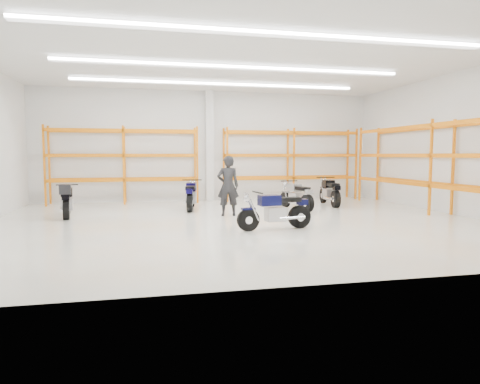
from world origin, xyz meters
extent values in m
plane|color=beige|center=(0.00, 0.00, 0.00)|extent=(14.00, 14.00, 0.00)
cube|color=silver|center=(0.00, 6.00, 2.25)|extent=(14.00, 0.02, 4.50)
cube|color=silver|center=(0.00, -6.00, 2.25)|extent=(14.00, 0.02, 4.50)
cube|color=silver|center=(7.00, 0.00, 2.25)|extent=(0.02, 12.00, 4.50)
cube|color=white|center=(0.00, 0.00, 4.50)|extent=(14.00, 12.00, 0.02)
cube|color=white|center=(0.00, -3.00, 4.40)|extent=(10.00, 0.22, 0.10)
cube|color=white|center=(0.00, 0.50, 4.40)|extent=(10.00, 0.22, 0.10)
cube|color=white|center=(0.00, 3.50, 4.40)|extent=(10.00, 0.22, 0.10)
cylinder|color=black|center=(-0.11, -1.50, 0.28)|extent=(0.58, 0.18, 0.57)
cylinder|color=black|center=(1.30, -1.33, 0.29)|extent=(0.60, 0.24, 0.59)
cylinder|color=silver|center=(-0.11, -1.50, 0.28)|extent=(0.20, 0.15, 0.19)
cylinder|color=silver|center=(1.30, -1.33, 0.29)|extent=(0.23, 0.21, 0.21)
cube|color=#0B0D37|center=(-0.11, -1.50, 0.57)|extent=(0.35, 0.18, 0.06)
cube|color=#B7B7BC|center=(0.62, -1.41, 0.40)|extent=(0.53, 0.40, 0.36)
cube|color=#A5A5AA|center=(0.98, -1.37, 0.30)|extent=(0.67, 0.19, 0.08)
cube|color=#0B0D37|center=(0.45, -1.43, 0.75)|extent=(0.56, 0.38, 0.26)
cube|color=black|center=(0.98, -1.37, 0.75)|extent=(0.65, 0.36, 0.11)
cube|color=#0B0D37|center=(1.37, -1.32, 0.68)|extent=(0.27, 0.24, 0.15)
cylinder|color=black|center=(0.13, -1.47, 0.96)|extent=(0.11, 0.66, 0.03)
sphere|color=silver|center=(-0.15, -1.51, 0.81)|extent=(0.18, 0.18, 0.18)
cylinder|color=silver|center=(1.03, -1.51, 0.30)|extent=(0.71, 0.17, 0.08)
cylinder|color=black|center=(-5.05, 2.83, 0.28)|extent=(0.18, 0.57, 0.56)
cylinder|color=black|center=(-4.87, 1.44, 0.29)|extent=(0.24, 0.60, 0.58)
cylinder|color=silver|center=(-5.05, 2.83, 0.28)|extent=(0.15, 0.20, 0.19)
cylinder|color=silver|center=(-4.87, 1.44, 0.29)|extent=(0.21, 0.23, 0.21)
cube|color=black|center=(-5.05, 2.83, 0.56)|extent=(0.18, 0.35, 0.06)
cube|color=#B7B7BC|center=(-4.95, 2.11, 0.39)|extent=(0.40, 0.52, 0.35)
cube|color=#A5A5AA|center=(-4.91, 1.76, 0.30)|extent=(0.20, 0.66, 0.07)
cube|color=black|center=(-4.98, 2.28, 0.75)|extent=(0.38, 0.56, 0.26)
cube|color=black|center=(-4.91, 1.76, 0.75)|extent=(0.36, 0.65, 0.11)
cube|color=black|center=(-4.86, 1.37, 0.67)|extent=(0.23, 0.27, 0.15)
cylinder|color=black|center=(-5.02, 2.59, 0.95)|extent=(0.65, 0.12, 0.03)
sphere|color=silver|center=(-5.05, 2.87, 0.80)|extent=(0.18, 0.18, 0.18)
cylinder|color=silver|center=(-5.05, 1.70, 0.30)|extent=(0.17, 0.71, 0.08)
cube|color=black|center=(-4.84, 1.26, 0.92)|extent=(0.36, 0.39, 0.28)
cylinder|color=black|center=(-0.93, 3.83, 0.29)|extent=(0.22, 0.60, 0.59)
cylinder|color=black|center=(-1.18, 2.38, 0.30)|extent=(0.28, 0.63, 0.61)
cylinder|color=silver|center=(-0.93, 3.83, 0.29)|extent=(0.17, 0.22, 0.20)
cylinder|color=silver|center=(-1.18, 2.38, 0.30)|extent=(0.23, 0.25, 0.22)
cube|color=#0F0A44|center=(-0.93, 3.83, 0.59)|extent=(0.20, 0.37, 0.06)
cube|color=#B7B7BC|center=(-1.06, 3.08, 0.41)|extent=(0.43, 0.56, 0.37)
cube|color=#A5A5AA|center=(-1.12, 2.71, 0.31)|extent=(0.23, 0.69, 0.08)
cube|color=#0F0A44|center=(-1.03, 3.25, 0.78)|extent=(0.42, 0.60, 0.27)
cube|color=black|center=(-1.12, 2.71, 0.78)|extent=(0.40, 0.69, 0.12)
cube|color=#0F0A44|center=(-1.19, 2.30, 0.70)|extent=(0.26, 0.29, 0.16)
cylinder|color=black|center=(-0.97, 3.58, 1.00)|extent=(0.68, 0.15, 0.04)
sphere|color=silver|center=(-0.92, 3.86, 0.84)|extent=(0.19, 0.19, 0.19)
cylinder|color=silver|center=(-1.28, 2.70, 0.31)|extent=(0.21, 0.74, 0.09)
cylinder|color=black|center=(2.34, 2.95, 0.28)|extent=(0.23, 0.58, 0.57)
cylinder|color=black|center=(2.64, 1.56, 0.29)|extent=(0.29, 0.61, 0.59)
cylinder|color=silver|center=(2.34, 2.95, 0.28)|extent=(0.17, 0.21, 0.19)
cylinder|color=silver|center=(2.64, 1.56, 0.29)|extent=(0.23, 0.24, 0.21)
cube|color=#9A9CA0|center=(2.34, 2.95, 0.57)|extent=(0.21, 0.36, 0.06)
cube|color=#B7B7BC|center=(2.49, 2.23, 0.40)|extent=(0.44, 0.55, 0.36)
cube|color=#A5A5AA|center=(2.57, 1.88, 0.30)|extent=(0.25, 0.67, 0.08)
cube|color=#9A9CA0|center=(2.46, 2.40, 0.76)|extent=(0.43, 0.59, 0.27)
cube|color=black|center=(2.57, 1.88, 0.76)|extent=(0.41, 0.67, 0.11)
cube|color=#9A9CA0|center=(2.65, 1.49, 0.68)|extent=(0.26, 0.28, 0.15)
cylinder|color=black|center=(2.39, 2.71, 0.97)|extent=(0.66, 0.17, 0.03)
sphere|color=silver|center=(2.33, 2.99, 0.82)|extent=(0.18, 0.18, 0.18)
cylinder|color=silver|center=(2.43, 1.81, 0.30)|extent=(0.23, 0.71, 0.09)
cylinder|color=black|center=(4.22, 3.93, 0.30)|extent=(0.19, 0.61, 0.60)
cylinder|color=black|center=(4.05, 2.43, 0.31)|extent=(0.25, 0.64, 0.62)
cylinder|color=silver|center=(4.22, 3.93, 0.30)|extent=(0.16, 0.22, 0.20)
cylinder|color=silver|center=(4.05, 2.43, 0.31)|extent=(0.22, 0.24, 0.22)
cube|color=black|center=(4.22, 3.93, 0.60)|extent=(0.19, 0.38, 0.06)
cube|color=#B7B7BC|center=(4.13, 3.15, 0.42)|extent=(0.42, 0.56, 0.38)
cube|color=#A5A5AA|center=(4.09, 2.77, 0.32)|extent=(0.20, 0.71, 0.08)
cube|color=black|center=(4.15, 3.33, 0.81)|extent=(0.40, 0.60, 0.28)
cube|color=black|center=(4.09, 2.77, 0.81)|extent=(0.37, 0.69, 0.12)
cube|color=black|center=(4.04, 2.35, 0.73)|extent=(0.25, 0.28, 0.16)
cylinder|color=black|center=(4.19, 3.67, 1.03)|extent=(0.70, 0.11, 0.04)
sphere|color=silver|center=(4.23, 3.97, 0.87)|extent=(0.19, 0.19, 0.19)
cylinder|color=silver|center=(3.93, 2.74, 0.32)|extent=(0.17, 0.76, 0.09)
imported|color=black|center=(-0.09, 1.28, 0.93)|extent=(0.71, 0.50, 1.87)
cube|color=white|center=(0.00, 5.82, 2.25)|extent=(0.32, 0.32, 4.50)
cube|color=orange|center=(-6.20, 5.88, 1.50)|extent=(0.07, 0.07, 3.00)
cube|color=orange|center=(-6.20, 5.08, 1.50)|extent=(0.07, 0.07, 3.00)
cube|color=orange|center=(-3.40, 5.88, 1.50)|extent=(0.07, 0.07, 3.00)
cube|color=orange|center=(-3.40, 5.08, 1.50)|extent=(0.07, 0.07, 3.00)
cube|color=orange|center=(-0.60, 5.88, 1.50)|extent=(0.07, 0.07, 3.00)
cube|color=orange|center=(-0.60, 5.08, 1.50)|extent=(0.07, 0.07, 3.00)
cube|color=orange|center=(-3.40, 5.88, 0.94)|extent=(5.60, 0.07, 0.12)
cube|color=orange|center=(-3.40, 5.08, 0.94)|extent=(5.60, 0.07, 0.12)
cube|color=orange|center=(-3.40, 5.88, 1.88)|extent=(5.60, 0.07, 0.12)
cube|color=orange|center=(-3.40, 5.08, 1.88)|extent=(5.60, 0.07, 0.12)
cube|color=orange|center=(-3.40, 5.88, 2.81)|extent=(5.60, 0.07, 0.12)
cube|color=orange|center=(-3.40, 5.08, 2.81)|extent=(5.60, 0.07, 0.12)
cube|color=orange|center=(0.60, 5.88, 1.50)|extent=(0.07, 0.07, 3.00)
cube|color=orange|center=(0.60, 5.08, 1.50)|extent=(0.07, 0.07, 3.00)
cube|color=orange|center=(3.40, 5.88, 1.50)|extent=(0.07, 0.07, 3.00)
cube|color=orange|center=(3.40, 5.08, 1.50)|extent=(0.07, 0.07, 3.00)
cube|color=orange|center=(6.20, 5.88, 1.50)|extent=(0.07, 0.07, 3.00)
cube|color=orange|center=(6.20, 5.08, 1.50)|extent=(0.07, 0.07, 3.00)
cube|color=orange|center=(3.40, 5.88, 0.94)|extent=(5.60, 0.07, 0.12)
cube|color=orange|center=(3.40, 5.08, 0.94)|extent=(5.60, 0.07, 0.12)
cube|color=orange|center=(3.40, 5.88, 1.88)|extent=(5.60, 0.07, 0.12)
cube|color=orange|center=(3.40, 5.08, 1.88)|extent=(5.60, 0.07, 0.12)
cube|color=orange|center=(3.40, 5.88, 2.81)|extent=(5.60, 0.07, 0.12)
cube|color=orange|center=(3.40, 5.08, 2.81)|extent=(5.60, 0.07, 0.12)
cube|color=orange|center=(6.88, 0.00, 1.50)|extent=(0.07, 0.07, 3.00)
cube|color=orange|center=(6.08, 0.00, 1.50)|extent=(0.07, 0.07, 3.00)
cube|color=orange|center=(6.88, 4.50, 1.50)|extent=(0.07, 0.07, 3.00)
cube|color=orange|center=(6.08, 4.50, 1.50)|extent=(0.07, 0.07, 3.00)
cube|color=orange|center=(6.88, 0.00, 0.94)|extent=(0.07, 9.00, 0.12)
cube|color=orange|center=(6.08, 0.00, 0.94)|extent=(0.07, 9.00, 0.12)
cube|color=orange|center=(6.88, 0.00, 1.88)|extent=(0.07, 9.00, 0.12)
cube|color=orange|center=(6.08, 0.00, 1.88)|extent=(0.07, 9.00, 0.12)
cube|color=orange|center=(6.88, 0.00, 2.81)|extent=(0.07, 9.00, 0.12)
cube|color=orange|center=(6.08, 0.00, 2.81)|extent=(0.07, 9.00, 0.12)
camera|label=1|loc=(-2.55, -11.72, 1.90)|focal=32.00mm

